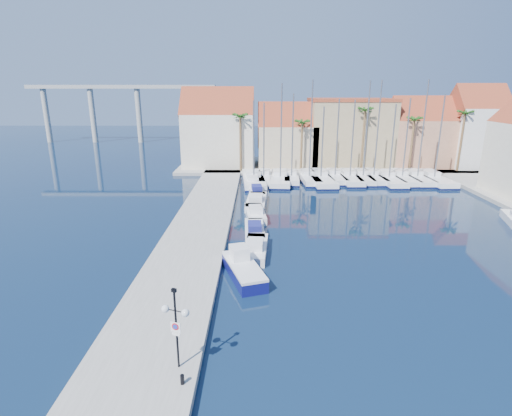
% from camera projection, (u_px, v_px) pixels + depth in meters
% --- Properties ---
extents(ground, '(260.00, 260.00, 0.00)m').
position_uv_depth(ground, '(305.00, 304.00, 26.44)').
color(ground, black).
rests_on(ground, ground).
extents(quay_west, '(6.00, 77.00, 0.50)m').
position_uv_depth(quay_west, '(198.00, 230.00, 39.34)').
color(quay_west, gray).
rests_on(quay_west, ground).
extents(shore_north, '(54.00, 16.00, 0.50)m').
position_uv_depth(shore_north, '(330.00, 165.00, 72.27)').
color(shore_north, gray).
rests_on(shore_north, ground).
extents(lamp_post, '(1.40, 0.74, 4.31)m').
position_uv_depth(lamp_post, '(176.00, 316.00, 18.90)').
color(lamp_post, black).
rests_on(lamp_post, quay_west).
extents(bollard, '(0.19, 0.19, 0.48)m').
position_uv_depth(bollard, '(182.00, 379.00, 18.49)').
color(bollard, black).
rests_on(bollard, quay_west).
extents(fishing_boat, '(3.69, 6.18, 2.05)m').
position_uv_depth(fishing_boat, '(243.00, 268.00, 30.05)').
color(fishing_boat, '#0E1056').
rests_on(fishing_boat, ground).
extents(motorboat_west_0, '(2.25, 5.94, 1.40)m').
position_uv_depth(motorboat_west_0, '(256.00, 248.00, 34.20)').
color(motorboat_west_0, white).
rests_on(motorboat_west_0, ground).
extents(motorboat_west_1, '(2.05, 5.76, 1.40)m').
position_uv_depth(motorboat_west_1, '(254.00, 230.00, 38.57)').
color(motorboat_west_1, white).
rests_on(motorboat_west_1, ground).
extents(motorboat_west_2, '(2.52, 6.22, 1.40)m').
position_uv_depth(motorboat_west_2, '(255.00, 213.00, 43.86)').
color(motorboat_west_2, white).
rests_on(motorboat_west_2, ground).
extents(motorboat_west_3, '(2.67, 7.13, 1.40)m').
position_uv_depth(motorboat_west_3, '(256.00, 201.00, 48.51)').
color(motorboat_west_3, white).
rests_on(motorboat_west_3, ground).
extents(motorboat_west_4, '(2.41, 5.90, 1.40)m').
position_uv_depth(motorboat_west_4, '(256.00, 191.00, 53.29)').
color(motorboat_west_4, white).
rests_on(motorboat_west_4, ground).
extents(motorboat_west_5, '(2.90, 7.28, 1.40)m').
position_uv_depth(motorboat_west_5, '(252.00, 182.00, 58.63)').
color(motorboat_west_5, white).
rests_on(motorboat_west_5, ground).
extents(motorboat_west_6, '(2.59, 6.48, 1.40)m').
position_uv_depth(motorboat_west_6, '(257.00, 176.00, 62.70)').
color(motorboat_west_6, white).
rests_on(motorboat_west_6, ground).
extents(sailboat_0, '(3.93, 11.97, 12.03)m').
position_uv_depth(sailboat_0, '(253.00, 179.00, 59.91)').
color(sailboat_0, white).
rests_on(sailboat_0, ground).
extents(sailboat_1, '(3.10, 9.13, 11.68)m').
position_uv_depth(sailboat_1, '(264.00, 177.00, 61.04)').
color(sailboat_1, white).
rests_on(sailboat_1, ground).
extents(sailboat_2, '(3.75, 11.30, 14.36)m').
position_uv_depth(sailboat_2, '(280.00, 178.00, 60.49)').
color(sailboat_2, white).
rests_on(sailboat_2, ground).
extents(sailboat_3, '(2.72, 8.45, 12.97)m').
position_uv_depth(sailboat_3, '(291.00, 177.00, 60.83)').
color(sailboat_3, white).
rests_on(sailboat_3, ground).
extents(sailboat_4, '(3.10, 9.63, 14.83)m').
position_uv_depth(sailboat_4, '(308.00, 177.00, 60.92)').
color(sailboat_4, white).
rests_on(sailboat_4, ground).
extents(sailboat_5, '(3.70, 11.93, 11.17)m').
position_uv_depth(sailboat_5, '(320.00, 178.00, 60.65)').
color(sailboat_5, white).
rests_on(sailboat_5, ground).
extents(sailboat_6, '(3.04, 9.01, 12.23)m').
position_uv_depth(sailboat_6, '(334.00, 177.00, 61.41)').
color(sailboat_6, white).
rests_on(sailboat_6, ground).
extents(sailboat_7, '(2.72, 10.25, 12.09)m').
position_uv_depth(sailboat_7, '(349.00, 177.00, 61.03)').
color(sailboat_7, white).
rests_on(sailboat_7, ground).
extents(sailboat_8, '(2.91, 9.45, 14.75)m').
position_uv_depth(sailboat_8, '(362.00, 177.00, 61.19)').
color(sailboat_8, white).
rests_on(sailboat_8, ground).
extents(sailboat_9, '(2.73, 9.44, 14.83)m').
position_uv_depth(sailboat_9, '(373.00, 177.00, 61.30)').
color(sailboat_9, white).
rests_on(sailboat_9, ground).
extents(sailboat_10, '(3.09, 10.57, 11.55)m').
position_uv_depth(sailboat_10, '(387.00, 179.00, 60.29)').
color(sailboat_10, white).
rests_on(sailboat_10, ground).
extents(sailboat_11, '(3.11, 10.28, 12.31)m').
position_uv_depth(sailboat_11, '(401.00, 177.00, 60.98)').
color(sailboat_11, white).
rests_on(sailboat_11, ground).
extents(sailboat_12, '(2.91, 10.00, 14.90)m').
position_uv_depth(sailboat_12, '(416.00, 177.00, 60.80)').
color(sailboat_12, white).
rests_on(sailboat_12, ground).
extents(sailboat_13, '(3.37, 10.96, 12.86)m').
position_uv_depth(sailboat_13, '(432.00, 178.00, 60.39)').
color(sailboat_13, white).
rests_on(sailboat_13, ground).
extents(building_0, '(12.30, 9.00, 13.50)m').
position_uv_depth(building_0, '(219.00, 131.00, 69.61)').
color(building_0, beige).
rests_on(building_0, shore_north).
extents(building_1, '(10.30, 8.00, 11.00)m').
position_uv_depth(building_1, '(287.00, 138.00, 69.90)').
color(building_1, tan).
rests_on(building_1, shore_north).
extents(building_2, '(14.20, 10.20, 11.50)m').
position_uv_depth(building_2, '(349.00, 132.00, 70.52)').
color(building_2, tan).
rests_on(building_2, shore_north).
extents(building_3, '(10.30, 8.00, 12.00)m').
position_uv_depth(building_3, '(419.00, 135.00, 69.61)').
color(building_3, '#B3765B').
rests_on(building_3, shore_north).
extents(building_4, '(8.30, 8.00, 14.00)m').
position_uv_depth(building_4, '(475.00, 129.00, 68.29)').
color(building_4, white).
rests_on(building_4, shore_north).
extents(palm_0, '(2.60, 2.60, 10.15)m').
position_uv_depth(palm_0, '(240.00, 118.00, 64.07)').
color(palm_0, brown).
rests_on(palm_0, shore_north).
extents(palm_1, '(2.60, 2.60, 9.15)m').
position_uv_depth(palm_1, '(302.00, 124.00, 64.28)').
color(palm_1, brown).
rests_on(palm_1, shore_north).
extents(palm_2, '(2.60, 2.60, 11.15)m').
position_uv_depth(palm_2, '(365.00, 112.00, 63.69)').
color(palm_2, brown).
rests_on(palm_2, shore_north).
extents(palm_3, '(2.60, 2.60, 9.65)m').
position_uv_depth(palm_3, '(414.00, 121.00, 64.05)').
color(palm_3, brown).
rests_on(palm_3, shore_north).
extents(palm_4, '(2.60, 2.60, 10.65)m').
position_uv_depth(palm_4, '(465.00, 115.00, 63.73)').
color(palm_4, brown).
rests_on(palm_4, shore_north).
extents(viaduct, '(48.00, 2.20, 14.45)m').
position_uv_depth(viaduct, '(118.00, 102.00, 102.21)').
color(viaduct, '#9E9E99').
rests_on(viaduct, ground).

